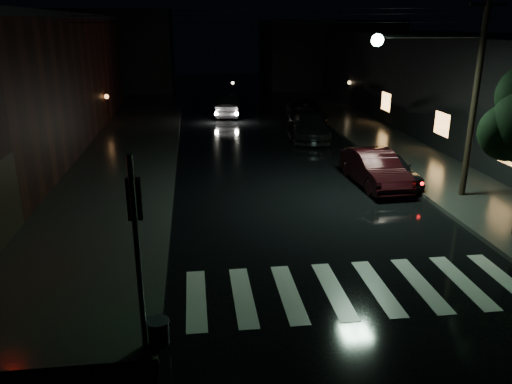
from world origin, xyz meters
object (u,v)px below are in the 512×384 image
object	(u,v)px
parked_car_c	(310,127)
oncoming_car	(229,106)
parked_car_a	(388,168)
parked_car_d	(306,112)
parked_car_b	(375,168)

from	to	relation	value
parked_car_c	oncoming_car	distance (m)	9.46
parked_car_a	parked_car_d	size ratio (longest dim) A/B	0.72
parked_car_c	parked_car_b	bearing A→B (deg)	-78.17
parked_car_a	oncoming_car	xyz separation A→B (m)	(-5.61, 17.57, 0.08)
parked_car_d	oncoming_car	distance (m)	6.12
parked_car_a	oncoming_car	distance (m)	18.44
parked_car_b	parked_car_d	world-z (taller)	parked_car_d
parked_car_a	parked_car_c	xyz separation A→B (m)	(-1.33, 9.14, 0.06)
parked_car_d	oncoming_car	world-z (taller)	parked_car_d
parked_car_a	parked_car_b	distance (m)	0.69
parked_car_a	parked_car_b	bearing A→B (deg)	-169.96
parked_car_d	oncoming_car	xyz separation A→B (m)	(-5.15, 3.31, -0.01)
parked_car_c	oncoming_car	size ratio (longest dim) A/B	1.10
parked_car_b	parked_car_a	bearing A→B (deg)	13.53
parked_car_b	parked_car_d	distance (m)	14.45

